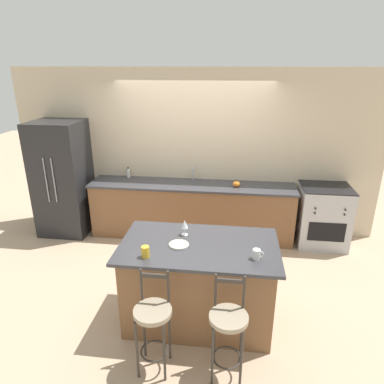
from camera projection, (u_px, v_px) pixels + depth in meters
The scene contains 15 objects.
ground_plane at pixel (189, 245), 5.52m from camera, with size 18.00×18.00×0.00m, color tan.
wall_back at pixel (194, 153), 5.67m from camera, with size 6.00×0.07×2.70m.
back_counter at pixel (192, 210), 5.70m from camera, with size 3.32×0.66×0.91m.
sink_faucet at pixel (193, 172), 5.67m from camera, with size 0.02×0.13×0.22m.
kitchen_island at pixel (199, 283), 3.76m from camera, with size 1.67×0.97×0.96m.
refrigerator at pixel (63, 178), 5.70m from camera, with size 0.80×0.78×1.89m.
oven_range at pixel (323, 216), 5.41m from camera, with size 0.75×0.68×0.97m.
bar_stool_near at pixel (153, 321), 3.11m from camera, with size 0.35×0.35×1.01m.
bar_stool_far at pixel (228, 327), 3.03m from camera, with size 0.35×0.35×1.01m.
dinner_plate at pixel (179, 244), 3.57m from camera, with size 0.21×0.21×0.02m.
wine_glass at pixel (185, 224), 3.75m from camera, with size 0.08×0.08×0.18m.
coffee_mug at pixel (257, 254), 3.31m from camera, with size 0.11×0.08×0.10m.
tumbler_cup at pixel (145, 252), 3.34m from camera, with size 0.08×0.08×0.12m.
pumpkin_decoration at pixel (236, 184), 5.39m from camera, with size 0.12×0.12×0.12m.
soap_bottle at pixel (128, 173), 5.83m from camera, with size 0.06×0.06×0.18m.
Camera 1 is at (0.66, -4.82, 2.74)m, focal length 32.00 mm.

